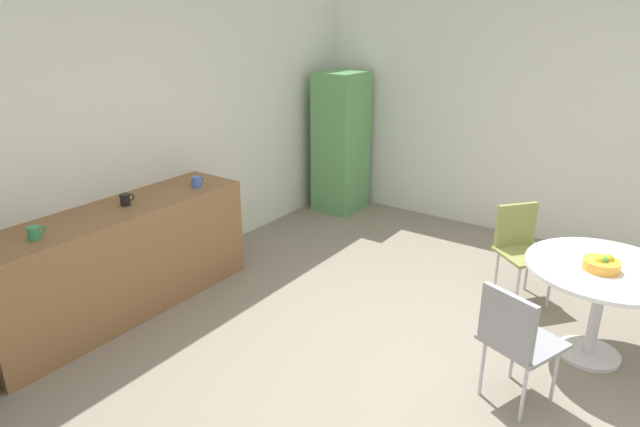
{
  "coord_description": "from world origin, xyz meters",
  "views": [
    {
      "loc": [
        -3.01,
        -1.02,
        2.38
      ],
      "look_at": [
        0.13,
        1.17,
        0.95
      ],
      "focal_mm": 30.44,
      "sensor_mm": 36.0,
      "label": 1
    }
  ],
  "objects_px": {
    "locker_cabinet": "(341,142)",
    "mug_green": "(196,182)",
    "round_table": "(602,285)",
    "chair_olive": "(520,241)",
    "chair_gray": "(514,334)",
    "mug_white": "(125,199)",
    "mug_red": "(34,233)",
    "fruit_bowl": "(602,264)"
  },
  "relations": [
    {
      "from": "round_table",
      "to": "fruit_bowl",
      "type": "height_order",
      "value": "fruit_bowl"
    },
    {
      "from": "round_table",
      "to": "fruit_bowl",
      "type": "distance_m",
      "value": 0.2
    },
    {
      "from": "round_table",
      "to": "chair_olive",
      "type": "bearing_deg",
      "value": 50.07
    },
    {
      "from": "locker_cabinet",
      "to": "chair_olive",
      "type": "height_order",
      "value": "locker_cabinet"
    },
    {
      "from": "chair_olive",
      "to": "mug_white",
      "type": "bearing_deg",
      "value": 127.31
    },
    {
      "from": "round_table",
      "to": "fruit_bowl",
      "type": "xyz_separation_m",
      "value": [
        -0.07,
        0.02,
        0.19
      ]
    },
    {
      "from": "fruit_bowl",
      "to": "mug_red",
      "type": "relative_size",
      "value": 1.87
    },
    {
      "from": "mug_green",
      "to": "mug_red",
      "type": "xyz_separation_m",
      "value": [
        -1.47,
        0.03,
        0.0
      ]
    },
    {
      "from": "locker_cabinet",
      "to": "chair_olive",
      "type": "relative_size",
      "value": 2.06
    },
    {
      "from": "chair_olive",
      "to": "mug_white",
      "type": "height_order",
      "value": "mug_white"
    },
    {
      "from": "chair_gray",
      "to": "mug_white",
      "type": "bearing_deg",
      "value": 99.76
    },
    {
      "from": "round_table",
      "to": "mug_red",
      "type": "distance_m",
      "value": 3.97
    },
    {
      "from": "round_table",
      "to": "chair_olive",
      "type": "xyz_separation_m",
      "value": [
        0.61,
        0.72,
        -0.06
      ]
    },
    {
      "from": "mug_white",
      "to": "locker_cabinet",
      "type": "bearing_deg",
      "value": -2.03
    },
    {
      "from": "mug_green",
      "to": "mug_red",
      "type": "height_order",
      "value": "same"
    },
    {
      "from": "chair_gray",
      "to": "fruit_bowl",
      "type": "relative_size",
      "value": 3.45
    },
    {
      "from": "round_table",
      "to": "fruit_bowl",
      "type": "relative_size",
      "value": 4.38
    },
    {
      "from": "chair_olive",
      "to": "chair_gray",
      "type": "height_order",
      "value": "same"
    },
    {
      "from": "chair_gray",
      "to": "fruit_bowl",
      "type": "distance_m",
      "value": 0.91
    },
    {
      "from": "round_table",
      "to": "mug_white",
      "type": "xyz_separation_m",
      "value": [
        -1.4,
        3.36,
        0.37
      ]
    },
    {
      "from": "locker_cabinet",
      "to": "fruit_bowl",
      "type": "distance_m",
      "value": 3.66
    },
    {
      "from": "mug_white",
      "to": "mug_red",
      "type": "relative_size",
      "value": 1.0
    },
    {
      "from": "round_table",
      "to": "mug_red",
      "type": "bearing_deg",
      "value": 123.94
    },
    {
      "from": "locker_cabinet",
      "to": "chair_gray",
      "type": "height_order",
      "value": "locker_cabinet"
    },
    {
      "from": "round_table",
      "to": "mug_green",
      "type": "distance_m",
      "value": 3.35
    },
    {
      "from": "mug_green",
      "to": "mug_red",
      "type": "relative_size",
      "value": 1.0
    },
    {
      "from": "round_table",
      "to": "mug_white",
      "type": "distance_m",
      "value": 3.66
    },
    {
      "from": "chair_olive",
      "to": "mug_white",
      "type": "relative_size",
      "value": 6.43
    },
    {
      "from": "locker_cabinet",
      "to": "mug_green",
      "type": "distance_m",
      "value": 2.39
    },
    {
      "from": "chair_olive",
      "to": "mug_white",
      "type": "xyz_separation_m",
      "value": [
        -2.01,
        2.64,
        0.43
      ]
    },
    {
      "from": "locker_cabinet",
      "to": "mug_white",
      "type": "relative_size",
      "value": 13.25
    },
    {
      "from": "chair_olive",
      "to": "round_table",
      "type": "bearing_deg",
      "value": -129.93
    },
    {
      "from": "round_table",
      "to": "mug_red",
      "type": "xyz_separation_m",
      "value": [
        -2.21,
        3.28,
        0.37
      ]
    },
    {
      "from": "round_table",
      "to": "chair_gray",
      "type": "distance_m",
      "value": 0.95
    },
    {
      "from": "chair_gray",
      "to": "mug_green",
      "type": "bearing_deg",
      "value": 87.08
    },
    {
      "from": "chair_olive",
      "to": "locker_cabinet",
      "type": "bearing_deg",
      "value": 67.45
    },
    {
      "from": "mug_green",
      "to": "mug_red",
      "type": "distance_m",
      "value": 1.47
    },
    {
      "from": "locker_cabinet",
      "to": "round_table",
      "type": "xyz_separation_m",
      "value": [
        -1.66,
        -3.25,
        -0.27
      ]
    },
    {
      "from": "chair_olive",
      "to": "chair_gray",
      "type": "relative_size",
      "value": 1.0
    },
    {
      "from": "locker_cabinet",
      "to": "mug_red",
      "type": "distance_m",
      "value": 3.86
    },
    {
      "from": "locker_cabinet",
      "to": "mug_green",
      "type": "xyz_separation_m",
      "value": [
        -2.39,
        0.0,
        0.09
      ]
    },
    {
      "from": "round_table",
      "to": "chair_olive",
      "type": "relative_size",
      "value": 1.27
    }
  ]
}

